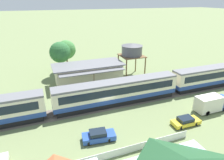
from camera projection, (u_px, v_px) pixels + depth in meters
name	position (u px, v px, depth m)	size (l,w,h in m)	color
ground_plane	(106.00, 108.00, 33.45)	(600.00, 600.00, 0.00)	#707F51
passenger_train	(119.00, 91.00, 34.20)	(67.89, 2.89, 4.27)	#234293
railway_track	(162.00, 95.00, 38.04)	(120.86, 3.60, 0.04)	#665B51
station_building	(89.00, 74.00, 42.50)	(14.73, 7.51, 4.31)	beige
water_tower	(132.00, 50.00, 45.10)	(5.16, 5.16, 7.73)	brown
parked_car_blue	(99.00, 136.00, 25.73)	(4.44, 2.25, 1.41)	#284CA8
parked_car_yellow	(186.00, 121.00, 28.90)	(4.22, 1.82, 1.23)	yellow
delivery_truck_blue	(212.00, 103.00, 32.26)	(5.96, 2.13, 2.66)	#2D519E
yard_tree_0	(66.00, 50.00, 48.64)	(4.60, 4.60, 7.72)	#4C3823
yard_tree_1	(60.00, 52.00, 45.10)	(4.73, 4.73, 8.08)	brown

